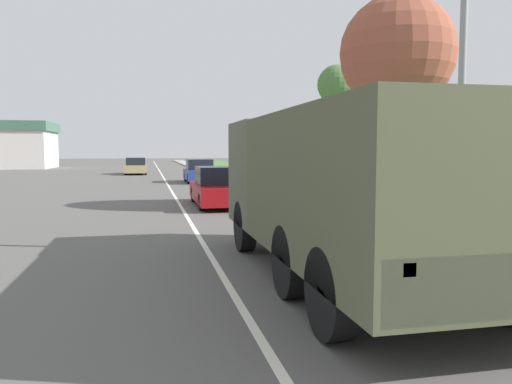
{
  "coord_description": "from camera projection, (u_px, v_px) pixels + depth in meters",
  "views": [
    {
      "loc": [
        -1.2,
        4.18,
        2.1
      ],
      "look_at": [
        0.76,
        13.14,
        1.32
      ],
      "focal_mm": 35.0,
      "sensor_mm": 36.0,
      "label": 1
    }
  ],
  "objects": [
    {
      "name": "car_third_ahead",
      "position": [
        136.0,
        167.0,
        43.14
      ],
      "size": [
        1.81,
        4.9,
        1.42
      ],
      "color": "tan",
      "rests_on": "ground"
    },
    {
      "name": "lane_centre_stripe",
      "position": [
        165.0,
        179.0,
        35.3
      ],
      "size": [
        0.12,
        120.0,
        0.0
      ],
      "color": "silver",
      "rests_on": "ground"
    },
    {
      "name": "lamp_post",
      "position": [
        454.0,
        22.0,
        9.45
      ],
      "size": [
        1.69,
        0.24,
        7.43
      ],
      "color": "gray",
      "rests_on": "sidewalk_right"
    },
    {
      "name": "grass_strip_right",
      "position": [
        286.0,
        178.0,
        37.2
      ],
      "size": [
        7.0,
        120.0,
        0.02
      ],
      "color": "#4C7538",
      "rests_on": "ground"
    },
    {
      "name": "car_nearest_ahead",
      "position": [
        220.0,
        188.0,
        18.82
      ],
      "size": [
        1.93,
        4.69,
        1.47
      ],
      "color": "maroon",
      "rests_on": "ground"
    },
    {
      "name": "sidewalk_right",
      "position": [
        227.0,
        178.0,
        36.26
      ],
      "size": [
        1.8,
        120.0,
        0.12
      ],
      "color": "#9E9B93",
      "rests_on": "ground"
    },
    {
      "name": "ground_plane",
      "position": [
        165.0,
        180.0,
        35.3
      ],
      "size": [
        180.0,
        180.0,
        0.0
      ],
      "primitive_type": "plane",
      "color": "#565451"
    },
    {
      "name": "tree_far_right",
      "position": [
        337.0,
        87.0,
        31.48
      ],
      "size": [
        2.51,
        2.51,
        7.43
      ],
      "color": "brown",
      "rests_on": "grass_strip_right"
    },
    {
      "name": "car_second_ahead",
      "position": [
        200.0,
        172.0,
        32.25
      ],
      "size": [
        1.8,
        4.29,
        1.49
      ],
      "color": "navy",
      "rests_on": "ground"
    },
    {
      "name": "military_truck",
      "position": [
        346.0,
        184.0,
        7.97
      ],
      "size": [
        2.58,
        7.49,
        2.68
      ],
      "color": "#474C38",
      "rests_on": "ground"
    },
    {
      "name": "tree_mid_right",
      "position": [
        397.0,
        54.0,
        17.54
      ],
      "size": [
        4.04,
        4.04,
        7.49
      ],
      "color": "#4C3D2D",
      "rests_on": "grass_strip_right"
    }
  ]
}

